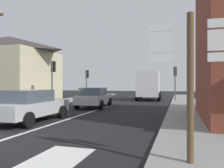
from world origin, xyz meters
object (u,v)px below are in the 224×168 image
delivery_truck (149,85)px  traffic_light_far_right (175,76)px  traffic_light_near_left (53,72)px  traffic_light_far_left (87,78)px  sedan_near (30,105)px  sedan_far (94,97)px  route_sign_post (190,76)px

delivery_truck → traffic_light_far_right: size_ratio=1.47×
traffic_light_near_left → traffic_light_far_left: bearing=90.0°
sedan_near → traffic_light_far_left: traffic_light_far_left is taller
traffic_light_far_left → traffic_light_near_left: bearing=-90.0°
delivery_truck → traffic_light_far_right: 2.99m
sedan_far → traffic_light_far_right: 9.89m
sedan_near → delivery_truck: delivery_truck is taller
traffic_light_far_right → traffic_light_far_left: 9.81m
route_sign_post → delivery_truck: bearing=99.6°
sedan_far → traffic_light_far_right: traffic_light_far_right is taller
sedan_near → delivery_truck: size_ratio=0.82×
sedan_far → route_sign_post: route_sign_post is taller
sedan_far → traffic_light_far_left: bearing=115.9°
sedan_far → delivery_truck: size_ratio=0.85×
delivery_truck → traffic_light_near_left: (-7.06, -7.56, 1.05)m
route_sign_post → traffic_light_far_right: bearing=91.7°
sedan_near → route_sign_post: (6.81, -4.04, 1.15)m
traffic_light_far_left → sedan_far: bearing=-64.1°
sedan_far → traffic_light_far_left: (-4.11, 8.46, 1.70)m
traffic_light_near_left → traffic_light_far_left: traffic_light_near_left is taller
sedan_far → delivery_truck: 9.19m
route_sign_post → traffic_light_far_left: (-10.36, 19.33, 0.55)m
sedan_far → delivery_truck: delivery_truck is taller
delivery_truck → traffic_light_far_left: bearing=-178.4°
traffic_light_near_left → traffic_light_far_right: (9.79, 6.80, -0.14)m
traffic_light_near_left → traffic_light_far_right: traffic_light_near_left is taller
traffic_light_near_left → route_sign_post: bearing=-49.1°
sedan_far → traffic_light_near_left: size_ratio=1.19×
delivery_truck → traffic_light_far_right: bearing=-15.7°
traffic_light_far_right → traffic_light_far_left: bearing=176.7°
delivery_truck → route_sign_post: route_sign_post is taller
sedan_far → sedan_near: bearing=-94.6°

